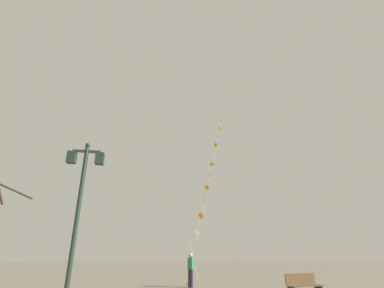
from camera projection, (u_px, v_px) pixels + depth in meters
The scene contains 5 objects.
ground_plane at pixel (142, 282), 17.78m from camera, with size 160.00×160.00×0.00m, color #756B5B.
twin_lantern_lamp_post at pixel (81, 189), 9.33m from camera, with size 1.21×0.28×5.25m.
kite_train at pixel (210, 171), 23.49m from camera, with size 4.86×8.52×14.97m.
kite_flyer at pixel (191, 269), 15.29m from camera, with size 0.40×0.62×1.71m.
park_bench at pixel (304, 286), 11.24m from camera, with size 1.66×0.90×0.89m.
Camera 1 is at (0.05, -0.00, 1.55)m, focal length 26.39 mm.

